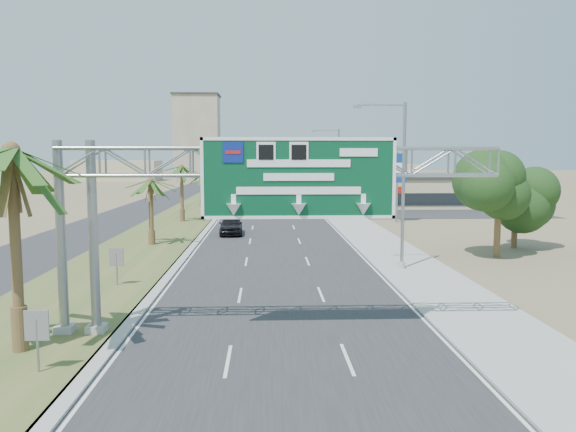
{
  "coord_description": "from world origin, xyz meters",
  "views": [
    {
      "loc": [
        -0.72,
        -11.14,
        6.74
      ],
      "look_at": [
        0.26,
        13.39,
        4.2
      ],
      "focal_mm": 35.0,
      "sensor_mm": 36.0,
      "label": 1
    }
  ],
  "objects_px": {
    "signal_mast": "(305,171)",
    "car_left_lane": "(231,225)",
    "store_building": "(429,192)",
    "pole_sign_blue": "(397,171)",
    "palm_near": "(11,152)",
    "car_right_lane": "(295,207)",
    "car_far": "(259,192)",
    "pole_sign_red_far": "(337,162)",
    "pole_sign_red_near": "(372,160)",
    "sign_gantry": "(256,176)",
    "car_mid_lane": "(274,209)"
  },
  "relations": [
    {
      "from": "signal_mast",
      "to": "car_left_lane",
      "type": "relative_size",
      "value": 2.09
    },
    {
      "from": "store_building",
      "to": "pole_sign_blue",
      "type": "distance_m",
      "value": 21.42
    },
    {
      "from": "palm_near",
      "to": "car_right_lane",
      "type": "height_order",
      "value": "palm_near"
    },
    {
      "from": "car_far",
      "to": "pole_sign_red_far",
      "type": "height_order",
      "value": "pole_sign_red_far"
    },
    {
      "from": "pole_sign_red_near",
      "to": "pole_sign_blue",
      "type": "bearing_deg",
      "value": -88.21
    },
    {
      "from": "sign_gantry",
      "to": "car_far",
      "type": "height_order",
      "value": "sign_gantry"
    },
    {
      "from": "sign_gantry",
      "to": "car_far",
      "type": "xyz_separation_m",
      "value": [
        -0.81,
        79.5,
        -5.35
      ]
    },
    {
      "from": "signal_mast",
      "to": "car_far",
      "type": "height_order",
      "value": "signal_mast"
    },
    {
      "from": "signal_mast",
      "to": "pole_sign_red_far",
      "type": "relative_size",
      "value": 1.35
    },
    {
      "from": "sign_gantry",
      "to": "pole_sign_blue",
      "type": "height_order",
      "value": "sign_gantry"
    },
    {
      "from": "pole_sign_red_near",
      "to": "pole_sign_blue",
      "type": "distance_m",
      "value": 12.14
    },
    {
      "from": "signal_mast",
      "to": "pole_sign_red_near",
      "type": "bearing_deg",
      "value": -60.22
    },
    {
      "from": "car_right_lane",
      "to": "sign_gantry",
      "type": "bearing_deg",
      "value": -92.22
    },
    {
      "from": "sign_gantry",
      "to": "store_building",
      "type": "height_order",
      "value": "sign_gantry"
    },
    {
      "from": "palm_near",
      "to": "car_right_lane",
      "type": "distance_m",
      "value": 52.55
    },
    {
      "from": "car_far",
      "to": "car_mid_lane",
      "type": "bearing_deg",
      "value": -86.11
    },
    {
      "from": "palm_near",
      "to": "pole_sign_blue",
      "type": "height_order",
      "value": "palm_near"
    },
    {
      "from": "store_building",
      "to": "car_mid_lane",
      "type": "relative_size",
      "value": 4.07
    },
    {
      "from": "sign_gantry",
      "to": "pole_sign_blue",
      "type": "relative_size",
      "value": 2.26
    },
    {
      "from": "signal_mast",
      "to": "pole_sign_blue",
      "type": "distance_m",
      "value": 26.3
    },
    {
      "from": "car_right_lane",
      "to": "pole_sign_red_far",
      "type": "relative_size",
      "value": 0.61
    },
    {
      "from": "palm_near",
      "to": "pole_sign_red_near",
      "type": "relative_size",
      "value": 1.0
    },
    {
      "from": "car_left_lane",
      "to": "car_right_lane",
      "type": "bearing_deg",
      "value": 69.25
    },
    {
      "from": "palm_near",
      "to": "car_mid_lane",
      "type": "distance_m",
      "value": 48.08
    },
    {
      "from": "palm_near",
      "to": "signal_mast",
      "type": "relative_size",
      "value": 0.81
    },
    {
      "from": "pole_sign_red_near",
      "to": "pole_sign_red_far",
      "type": "relative_size",
      "value": 1.1
    },
    {
      "from": "palm_near",
      "to": "car_mid_lane",
      "type": "xyz_separation_m",
      "value": [
        9.48,
        46.73,
        -6.2
      ]
    },
    {
      "from": "car_right_lane",
      "to": "car_far",
      "type": "distance_m",
      "value": 31.08
    },
    {
      "from": "palm_near",
      "to": "pole_sign_red_near",
      "type": "bearing_deg",
      "value": 66.82
    },
    {
      "from": "sign_gantry",
      "to": "car_left_lane",
      "type": "relative_size",
      "value": 3.41
    },
    {
      "from": "pole_sign_red_far",
      "to": "store_building",
      "type": "bearing_deg",
      "value": -66.07
    },
    {
      "from": "car_far",
      "to": "pole_sign_red_far",
      "type": "distance_m",
      "value": 14.86
    },
    {
      "from": "sign_gantry",
      "to": "car_right_lane",
      "type": "height_order",
      "value": "sign_gantry"
    },
    {
      "from": "palm_near",
      "to": "car_left_lane",
      "type": "relative_size",
      "value": 1.7
    },
    {
      "from": "palm_near",
      "to": "pole_sign_red_near",
      "type": "distance_m",
      "value": 55.43
    },
    {
      "from": "palm_near",
      "to": "car_left_lane",
      "type": "distance_m",
      "value": 31.32
    },
    {
      "from": "car_right_lane",
      "to": "pole_sign_blue",
      "type": "distance_m",
      "value": 16.25
    },
    {
      "from": "car_left_lane",
      "to": "pole_sign_red_near",
      "type": "xyz_separation_m",
      "value": [
        16.42,
        20.71,
        5.69
      ]
    },
    {
      "from": "store_building",
      "to": "pole_sign_red_near",
      "type": "bearing_deg",
      "value": -143.09
    },
    {
      "from": "sign_gantry",
      "to": "pole_sign_blue",
      "type": "xyz_separation_m",
      "value": [
        14.06,
        36.94,
        -0.61
      ]
    },
    {
      "from": "car_right_lane",
      "to": "car_far",
      "type": "xyz_separation_m",
      "value": [
        -4.86,
        30.7,
        0.06
      ]
    },
    {
      "from": "car_left_lane",
      "to": "palm_near",
      "type": "bearing_deg",
      "value": -102.56
    },
    {
      "from": "car_left_lane",
      "to": "car_right_lane",
      "type": "xyz_separation_m",
      "value": [
        6.78,
        20.48,
        -0.19
      ]
    },
    {
      "from": "signal_mast",
      "to": "pole_sign_red_far",
      "type": "distance_m",
      "value": 17.97
    },
    {
      "from": "car_mid_lane",
      "to": "pole_sign_red_near",
      "type": "bearing_deg",
      "value": 22.59
    },
    {
      "from": "pole_sign_red_far",
      "to": "car_right_lane",
      "type": "bearing_deg",
      "value": -106.8
    },
    {
      "from": "store_building",
      "to": "car_mid_lane",
      "type": "bearing_deg",
      "value": -152.57
    },
    {
      "from": "pole_sign_red_far",
      "to": "car_left_lane",
      "type": "bearing_deg",
      "value": -107.42
    },
    {
      "from": "car_right_lane",
      "to": "store_building",
      "type": "bearing_deg",
      "value": 23.44
    },
    {
      "from": "signal_mast",
      "to": "car_left_lane",
      "type": "distance_m",
      "value": 35.13
    }
  ]
}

